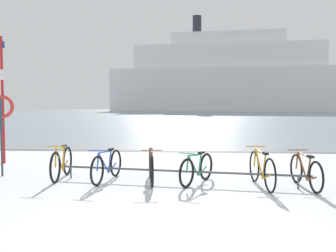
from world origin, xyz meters
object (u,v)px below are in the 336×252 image
object	(u,v)px
bicycle_4	(262,169)
ferry_ship	(231,79)
bicycle_2	(151,166)
bicycle_3	(197,169)
bicycle_0	(62,163)
rescue_post	(3,103)
bicycle_1	(107,166)
bicycle_5	(305,172)

from	to	relation	value
bicycle_4	ferry_ship	world-z (taller)	ferry_ship
bicycle_2	bicycle_3	distance (m)	1.05
bicycle_0	bicycle_2	distance (m)	2.19
bicycle_3	bicycle_4	bearing A→B (deg)	-7.80
bicycle_3	bicycle_4	size ratio (longest dim) A/B	0.80
rescue_post	bicycle_0	bearing A→B (deg)	-39.47
bicycle_0	bicycle_3	bearing A→B (deg)	-5.36
ferry_ship	bicycle_0	bearing A→B (deg)	-98.26
rescue_post	ferry_ship	world-z (taller)	ferry_ship
bicycle_1	bicycle_4	size ratio (longest dim) A/B	0.97
bicycle_2	bicycle_4	distance (m)	2.46
rescue_post	bicycle_3	bearing A→B (deg)	-22.72
bicycle_0	bicycle_2	xyz separation A→B (m)	(2.18, -0.19, -0.01)
rescue_post	ferry_ship	xyz separation A→B (m)	(14.47, 79.71, 6.02)
bicycle_1	rescue_post	size ratio (longest dim) A/B	0.46
bicycle_5	bicycle_4	bearing A→B (deg)	177.50
bicycle_4	bicycle_0	bearing A→B (deg)	173.90
bicycle_5	rescue_post	size ratio (longest dim) A/B	0.44
bicycle_1	bicycle_3	bearing A→B (deg)	-3.87
bicycle_5	ferry_ship	xyz separation A→B (m)	(6.34, 82.38, 7.50)
bicycle_4	rescue_post	world-z (taller)	rescue_post
bicycle_0	bicycle_3	xyz separation A→B (m)	(3.23, -0.30, -0.04)
bicycle_3	bicycle_5	bearing A→B (deg)	-5.71
bicycle_4	bicycle_3	bearing A→B (deg)	172.20
ferry_ship	rescue_post	bearing A→B (deg)	-100.29
bicycle_4	rescue_post	size ratio (longest dim) A/B	0.47
ferry_ship	bicycle_2	bearing A→B (deg)	-96.74
bicycle_5	rescue_post	bearing A→B (deg)	161.84
bicycle_2	bicycle_5	bearing A→B (deg)	-5.79
ferry_ship	bicycle_3	bearing A→B (deg)	-96.01
bicycle_4	bicycle_5	world-z (taller)	bicycle_4
bicycle_0	bicycle_4	bearing A→B (deg)	-6.10
ferry_ship	bicycle_5	bearing A→B (deg)	-94.40
bicycle_5	ferry_ship	bearing A→B (deg)	85.60
bicycle_5	bicycle_2	bearing A→B (deg)	174.21
bicycle_2	bicycle_4	xyz separation A→B (m)	(2.44, -0.30, 0.02)
bicycle_3	bicycle_2	bearing A→B (deg)	174.04
bicycle_2	bicycle_3	world-z (taller)	bicycle_2
bicycle_3	rescue_post	world-z (taller)	rescue_post
bicycle_3	rescue_post	xyz separation A→B (m)	(-5.82, 2.44, 1.49)
bicycle_1	bicycle_4	xyz separation A→B (m)	(3.48, -0.33, 0.03)
bicycle_2	bicycle_5	world-z (taller)	bicycle_2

